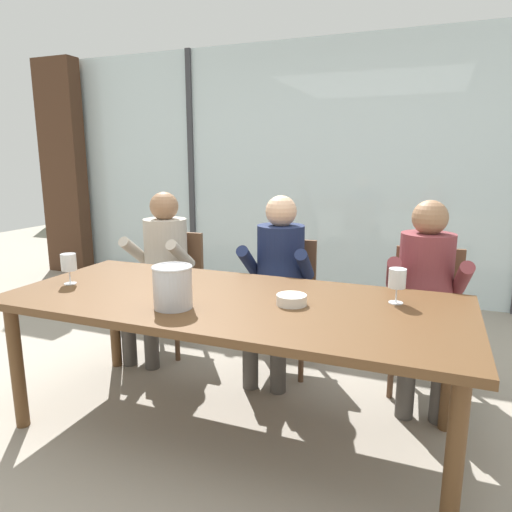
# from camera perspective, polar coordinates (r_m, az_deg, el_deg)

# --- Properties ---
(ground) EXTENTS (14.00, 14.00, 0.00)m
(ground) POSITION_cam_1_polar(r_m,az_deg,el_deg) (3.50, 3.97, -12.15)
(ground) COLOR #9E9384
(window_glass_panel) EXTENTS (7.55, 0.03, 2.60)m
(window_glass_panel) POSITION_cam_1_polar(r_m,az_deg,el_deg) (4.83, 10.31, 10.28)
(window_glass_panel) COLOR silver
(window_glass_panel) RESTS_ON ground
(window_mullion_left) EXTENTS (0.06, 0.06, 2.60)m
(window_mullion_left) POSITION_cam_1_polar(r_m,az_deg,el_deg) (5.41, -7.97, 10.52)
(window_mullion_left) COLOR #38383D
(window_mullion_left) RESTS_ON ground
(hillside_vineyard) EXTENTS (13.55, 2.40, 1.58)m
(hillside_vineyard) POSITION_cam_1_polar(r_m,az_deg,el_deg) (8.71, 15.23, 7.38)
(hillside_vineyard) COLOR #386633
(hillside_vineyard) RESTS_ON ground
(curtain_heavy_drape) EXTENTS (0.56, 0.20, 2.60)m
(curtain_heavy_drape) POSITION_cam_1_polar(r_m,az_deg,el_deg) (6.31, -22.73, 9.92)
(curtain_heavy_drape) COLOR #472D1E
(curtain_heavy_drape) RESTS_ON ground
(dining_table) EXTENTS (2.35, 1.00, 0.73)m
(dining_table) POSITION_cam_1_polar(r_m,az_deg,el_deg) (2.38, -3.09, -6.73)
(dining_table) COLOR brown
(dining_table) RESTS_ON ground
(chair_near_curtain) EXTENTS (0.45, 0.45, 0.87)m
(chair_near_curtain) POSITION_cam_1_polar(r_m,az_deg,el_deg) (3.61, -10.32, -3.00)
(chair_near_curtain) COLOR brown
(chair_near_curtain) RESTS_ON ground
(chair_left_of_center) EXTENTS (0.47, 0.47, 0.87)m
(chair_left_of_center) POSITION_cam_1_polar(r_m,az_deg,el_deg) (3.24, 3.40, -4.56)
(chair_left_of_center) COLOR brown
(chair_left_of_center) RESTS_ON ground
(chair_center) EXTENTS (0.46, 0.46, 0.87)m
(chair_center) POSITION_cam_1_polar(r_m,az_deg,el_deg) (3.13, 20.42, -5.94)
(chair_center) COLOR brown
(chair_center) RESTS_ON ground
(person_beige_jumper) EXTENTS (0.47, 0.62, 1.19)m
(person_beige_jumper) POSITION_cam_1_polar(r_m,az_deg,el_deg) (3.47, -11.68, -0.76)
(person_beige_jumper) COLOR #B7AD9E
(person_beige_jumper) RESTS_ON ground
(person_navy_polo) EXTENTS (0.48, 0.63, 1.19)m
(person_navy_polo) POSITION_cam_1_polar(r_m,az_deg,el_deg) (3.08, 2.70, -2.14)
(person_navy_polo) COLOR #192347
(person_navy_polo) RESTS_ON ground
(person_maroon_top) EXTENTS (0.49, 0.63, 1.19)m
(person_maroon_top) POSITION_cam_1_polar(r_m,az_deg,el_deg) (2.93, 20.27, -3.63)
(person_maroon_top) COLOR brown
(person_maroon_top) RESTS_ON ground
(ice_bucket_primary) EXTENTS (0.19, 0.19, 0.21)m
(ice_bucket_primary) POSITION_cam_1_polar(r_m,az_deg,el_deg) (2.22, -10.29, -3.70)
(ice_bucket_primary) COLOR #B7B7BC
(ice_bucket_primary) RESTS_ON dining_table
(tasting_bowl) EXTENTS (0.15, 0.15, 0.05)m
(tasting_bowl) POSITION_cam_1_polar(r_m,az_deg,el_deg) (2.25, 4.42, -5.42)
(tasting_bowl) COLOR silver
(tasting_bowl) RESTS_ON dining_table
(wine_glass_by_left_taster) EXTENTS (0.08, 0.08, 0.17)m
(wine_glass_by_left_taster) POSITION_cam_1_polar(r_m,az_deg,el_deg) (2.80, -22.19, -0.78)
(wine_glass_by_left_taster) COLOR silver
(wine_glass_by_left_taster) RESTS_ON dining_table
(wine_glass_near_bucket) EXTENTS (0.08, 0.08, 0.17)m
(wine_glass_near_bucket) POSITION_cam_1_polar(r_m,az_deg,el_deg) (2.35, 17.10, -2.74)
(wine_glass_near_bucket) COLOR silver
(wine_glass_near_bucket) RESTS_ON dining_table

